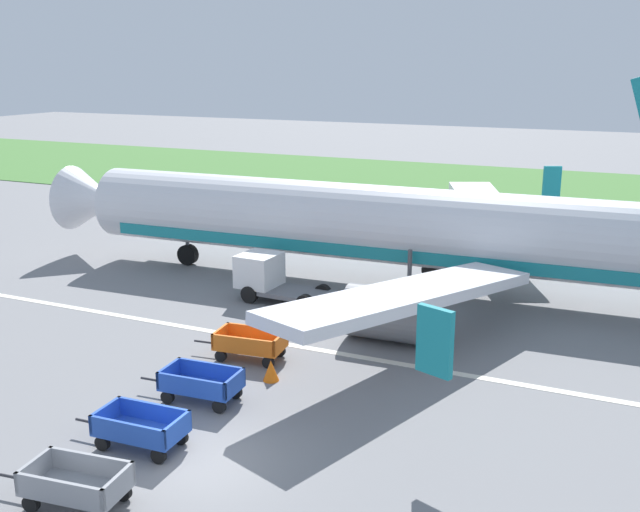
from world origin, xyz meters
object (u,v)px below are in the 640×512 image
at_px(baggage_cart_second_in_row, 141,428).
at_px(baggage_cart_third_in_row, 201,384).
at_px(baggage_cart_nearest, 76,484).
at_px(service_truck_beside_carts, 268,276).
at_px(baggage_cart_fourth_in_row, 250,344).
at_px(traffic_cone_near_plane, 271,370).
at_px(airplane, 393,227).

bearing_deg(baggage_cart_second_in_row, baggage_cart_third_in_row, 91.98).
bearing_deg(baggage_cart_nearest, baggage_cart_third_in_row, 94.44).
relative_size(baggage_cart_nearest, service_truck_beside_carts, 0.81).
height_order(baggage_cart_nearest, baggage_cart_third_in_row, same).
xyz_separation_m(baggage_cart_nearest, baggage_cart_third_in_row, (-0.49, 6.28, 0.00)).
height_order(baggage_cart_fourth_in_row, traffic_cone_near_plane, baggage_cart_fourth_in_row).
distance_m(baggage_cart_nearest, baggage_cart_fourth_in_row, 10.03).
height_order(baggage_cart_fourth_in_row, service_truck_beside_carts, service_truck_beside_carts).
bearing_deg(airplane, baggage_cart_fourth_in_row, -99.87).
relative_size(baggage_cart_nearest, baggage_cart_fourth_in_row, 1.00).
distance_m(baggage_cart_second_in_row, service_truck_beside_carts, 13.98).
xyz_separation_m(baggage_cart_fourth_in_row, service_truck_beside_carts, (-2.80, 6.62, 0.50)).
height_order(baggage_cart_third_in_row, service_truck_beside_carts, service_truck_beside_carts).
relative_size(airplane, baggage_cart_third_in_row, 10.47).
relative_size(baggage_cart_second_in_row, baggage_cart_third_in_row, 1.00).
distance_m(baggage_cart_nearest, baggage_cart_second_in_row, 3.05).
bearing_deg(airplane, baggage_cart_nearest, -92.90).
bearing_deg(airplane, traffic_cone_near_plane, -91.09).
relative_size(baggage_cart_nearest, traffic_cone_near_plane, 4.87).
distance_m(baggage_cart_nearest, service_truck_beside_carts, 17.02).
bearing_deg(traffic_cone_near_plane, baggage_cart_second_in_row, -101.99).
height_order(baggage_cart_nearest, baggage_cart_fourth_in_row, same).
relative_size(baggage_cart_fourth_in_row, service_truck_beside_carts, 0.81).
distance_m(airplane, traffic_cone_near_plane, 12.26).
xyz_separation_m(baggage_cart_nearest, traffic_cone_near_plane, (0.81, 8.63, -0.23)).
distance_m(baggage_cart_third_in_row, baggage_cart_fourth_in_row, 3.73).
distance_m(baggage_cart_nearest, baggage_cart_third_in_row, 6.30).
height_order(baggage_cart_nearest, service_truck_beside_carts, service_truck_beside_carts).
xyz_separation_m(baggage_cart_nearest, baggage_cart_second_in_row, (-0.37, 3.03, 0.00)).
relative_size(baggage_cart_third_in_row, service_truck_beside_carts, 0.80).
bearing_deg(baggage_cart_fourth_in_row, traffic_cone_near_plane, -40.40).
distance_m(airplane, baggage_cart_nearest, 20.76).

